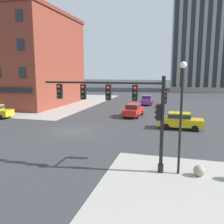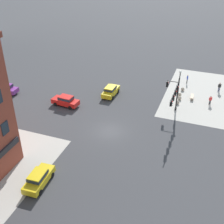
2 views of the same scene
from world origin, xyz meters
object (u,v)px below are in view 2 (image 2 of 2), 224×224
traffic_signal_main (175,94)px  car_main_northbound_near (66,100)px  street_lamp_corner_near (179,85)px  car_main_southbound_far (111,91)px  bollard_sphere_curb_c (180,94)px  pedestrian_at_curb (187,79)px  pedestrian_walking_east (210,100)px  car_main_northbound_far (39,178)px  bollard_sphere_curb_b (180,98)px  bollard_sphere_curb_a (177,102)px  car_main_southbound_near (5,88)px  pedestrian_near_bench (219,87)px  bench_near_signal (192,97)px  bollard_sphere_curb_d (183,89)px

traffic_signal_main → car_main_northbound_near: 17.17m
street_lamp_corner_near → car_main_southbound_far: bearing=89.1°
bollard_sphere_curb_c → car_main_northbound_near: car_main_northbound_near is taller
pedestrian_at_curb → car_main_southbound_far: size_ratio=0.38×
pedestrian_walking_east → car_main_northbound_far: 29.86m
bollard_sphere_curb_b → pedestrian_walking_east: (0.07, -4.85, 0.57)m
car_main_northbound_near → car_main_southbound_far: same height
bollard_sphere_curb_a → street_lamp_corner_near: bearing=178.9°
car_main_southbound_far → pedestrian_at_curb: bearing=-50.8°
bollard_sphere_curb_b → car_main_northbound_near: car_main_northbound_near is taller
car_main_northbound_near → car_main_southbound_near: (0.25, 11.84, 0.00)m
pedestrian_at_curb → traffic_signal_main: bearing=178.0°
pedestrian_near_bench → car_main_northbound_far: size_ratio=0.40×
bench_near_signal → car_main_southbound_near: (-9.23, 30.64, 0.59)m
bollard_sphere_curb_a → car_main_southbound_far: bearing=94.8°
bollard_sphere_curb_b → pedestrian_near_bench: bearing=-48.6°
traffic_signal_main → bollard_sphere_curb_a: (4.01, -0.11, -3.51)m
bollard_sphere_curb_d → car_main_southbound_near: size_ratio=0.14×
car_main_northbound_near → street_lamp_corner_near: bearing=-71.5°
car_main_northbound_far → bollard_sphere_curb_c: bearing=-22.8°
traffic_signal_main → bollard_sphere_curb_b: size_ratio=11.71×
car_main_northbound_near → bollard_sphere_curb_b: bearing=-63.8°
pedestrian_near_bench → car_main_northbound_near: (-13.58, 22.88, -0.11)m
bollard_sphere_curb_c → car_main_southbound_far: car_main_southbound_far is taller
bollard_sphere_curb_a → car_main_southbound_far: size_ratio=0.14×
car_main_southbound_far → bollard_sphere_curb_b: bearing=-77.5°
bench_near_signal → pedestrian_near_bench: pedestrian_near_bench is taller
pedestrian_walking_east → street_lamp_corner_near: 6.42m
traffic_signal_main → street_lamp_corner_near: size_ratio=1.17×
bollard_sphere_curb_d → car_main_northbound_near: car_main_northbound_near is taller
bollard_sphere_curb_b → car_main_northbound_near: bearing=116.2°
car_main_southbound_near → car_main_southbound_far: 18.25m
bollard_sphere_curb_c → bollard_sphere_curb_d: size_ratio=1.00×
pedestrian_at_curb → street_lamp_corner_near: (-9.64, 0.34, 2.90)m
bollard_sphere_curb_d → car_main_southbound_far: car_main_southbound_far is taller
car_main_northbound_near → car_main_southbound_near: bearing=88.8°
pedestrian_at_curb → bollard_sphere_curb_d: bearing=175.6°
bollard_sphere_curb_c → traffic_signal_main: bearing=-180.0°
bollard_sphere_curb_d → pedestrian_near_bench: (1.69, -6.00, 0.72)m
street_lamp_corner_near → car_main_northbound_far: 25.16m
car_main_northbound_near → bollard_sphere_curb_a: bearing=-68.2°
traffic_signal_main → bollard_sphere_curb_d: 9.81m
bollard_sphere_curb_c → pedestrian_walking_east: (-1.27, -5.06, 0.57)m
traffic_signal_main → pedestrian_at_curb: traffic_signal_main is taller
pedestrian_near_bench → car_main_northbound_far: bearing=150.3°
bollard_sphere_curb_d → car_main_northbound_near: size_ratio=0.14×
bollard_sphere_curb_c → car_main_northbound_far: 28.62m
pedestrian_at_curb → car_main_northbound_near: bearing=131.7°
car_main_southbound_near → car_main_southbound_far: bearing=-72.3°
bollard_sphere_curb_b → car_main_northbound_far: bearing=155.7°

